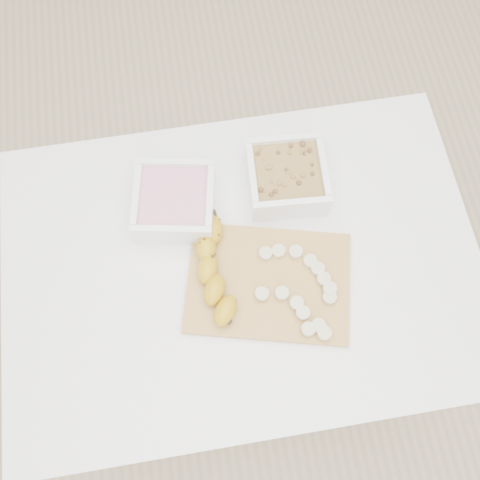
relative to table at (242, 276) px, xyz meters
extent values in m
plane|color=#C6AD89|center=(0.00, 0.00, -0.65)|extent=(3.50, 3.50, 0.00)
cube|color=white|center=(0.00, 0.00, 0.08)|extent=(1.00, 0.70, 0.04)
cylinder|color=white|center=(-0.44, -0.29, -0.30)|extent=(0.05, 0.05, 0.71)
cylinder|color=white|center=(0.44, -0.29, -0.30)|extent=(0.05, 0.05, 0.71)
cylinder|color=white|center=(-0.44, 0.29, -0.30)|extent=(0.05, 0.05, 0.71)
cylinder|color=white|center=(0.44, 0.29, -0.30)|extent=(0.05, 0.05, 0.71)
cube|color=white|center=(-0.12, 0.15, 0.13)|extent=(0.19, 0.19, 0.08)
cube|color=pink|center=(-0.12, 0.15, 0.14)|extent=(0.16, 0.16, 0.04)
cube|color=white|center=(0.12, 0.16, 0.13)|extent=(0.17, 0.17, 0.08)
cube|color=olive|center=(0.12, 0.16, 0.14)|extent=(0.15, 0.15, 0.04)
cube|color=tan|center=(0.05, -0.05, 0.10)|extent=(0.38, 0.31, 0.01)
cylinder|color=beige|center=(0.05, 0.01, 0.12)|extent=(0.03, 0.03, 0.01)
cylinder|color=beige|center=(0.08, 0.01, 0.12)|extent=(0.03, 0.03, 0.01)
cylinder|color=beige|center=(0.11, 0.00, 0.12)|extent=(0.03, 0.03, 0.01)
cylinder|color=beige|center=(0.14, -0.03, 0.12)|extent=(0.03, 0.03, 0.01)
cylinder|color=beige|center=(0.15, -0.04, 0.12)|extent=(0.03, 0.03, 0.01)
cylinder|color=beige|center=(0.16, -0.07, 0.12)|extent=(0.03, 0.03, 0.01)
cylinder|color=beige|center=(0.16, -0.11, 0.12)|extent=(0.03, 0.03, 0.01)
cylinder|color=beige|center=(0.03, -0.08, 0.12)|extent=(0.03, 0.03, 0.01)
cylinder|color=beige|center=(0.07, -0.08, 0.12)|extent=(0.03, 0.03, 0.01)
cylinder|color=beige|center=(0.09, -0.11, 0.12)|extent=(0.03, 0.03, 0.01)
cylinder|color=beige|center=(0.10, -0.13, 0.12)|extent=(0.03, 0.03, 0.01)
cylinder|color=beige|center=(0.12, -0.16, 0.12)|extent=(0.03, 0.03, 0.01)
cylinder|color=beige|center=(0.13, -0.18, 0.12)|extent=(0.03, 0.03, 0.01)
cylinder|color=beige|center=(0.10, -0.16, 0.12)|extent=(0.03, 0.03, 0.01)
cylinder|color=beige|center=(0.16, -0.09, 0.12)|extent=(0.03, 0.03, 0.01)
camera|label=1|loc=(-0.06, -0.34, 1.16)|focal=40.00mm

